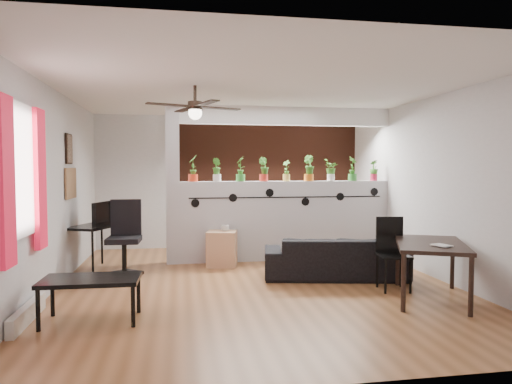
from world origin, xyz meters
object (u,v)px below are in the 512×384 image
Objects in this scene: folding_chair at (391,247)px; coffee_table at (91,282)px; potted_plant_5 at (309,167)px; office_chair at (125,243)px; sofa at (335,258)px; cube_shelf at (222,249)px; cup at (225,228)px; potted_plant_3 at (264,168)px; potted_plant_4 at (286,170)px; potted_plant_7 at (353,168)px; potted_plant_8 at (374,170)px; ceiling_fan at (195,109)px; potted_plant_2 at (241,168)px; potted_plant_6 at (331,169)px; potted_plant_0 at (193,168)px; dining_table at (431,249)px; computer_desk at (97,229)px; potted_plant_1 at (217,169)px.

coffee_table is (-3.61, -0.69, -0.15)m from folding_chair.
potted_plant_5 is 3.29m from office_chair.
sofa is at bearing -10.26° from office_chair.
potted_plant_5 is 0.80× the size of cube_shelf.
cup reaches higher than cube_shelf.
office_chair is at bearing -159.73° from potted_plant_3.
folding_chair is (0.91, -2.08, -0.99)m from potted_plant_4.
potted_plant_7 is 3.24× the size of cup.
potted_plant_8 is at bearing 7.26° from cup.
potted_plant_4 is at bearing 45.67° from coffee_table.
ceiling_fan is 2.11m from potted_plant_2.
potted_plant_2 is at bearing 180.00° from potted_plant_6.
coffee_table is (-1.56, -2.43, 0.12)m from cube_shelf.
folding_chair is at bearing -27.86° from cube_shelf.
potted_plant_0 is 1.98m from potted_plant_5.
dining_table reaches higher than cup.
potted_plant_3 is at bearing -48.84° from sofa.
folding_chair is (-0.27, -2.08, -1.02)m from potted_plant_7.
potted_plant_6 reaches higher than dining_table.
sofa is 14.57× the size of cup.
potted_plant_8 is at bearing 11.00° from office_chair.
sofa is 1.74× the size of computer_desk.
office_chair is at bearing -166.51° from potted_plant_6.
cup is at bearing 17.41° from office_chair.
ceiling_fan is at bearing -102.98° from potted_plant_1.
potted_plant_3 is 0.28× the size of dining_table.
potted_plant_4 is at bearing -62.84° from sofa.
potted_plant_2 is 0.44× the size of coffee_table.
ceiling_fan is at bearing -45.20° from computer_desk.
cube_shelf is at bearing 0.00° from computer_desk.
potted_plant_8 is at bearing -0.00° from potted_plant_7.
potted_plant_6 is at bearing -0.00° from potted_plant_5.
sofa is at bearing -73.63° from potted_plant_4.
folding_chair is at bearing -57.83° from potted_plant_3.
folding_chair reaches higher than computer_desk.
potted_plant_4 is at bearing 48.37° from ceiling_fan.
potted_plant_6 is 0.67× the size of cube_shelf.
ceiling_fan is 0.62× the size of sofa.
ceiling_fan is at bearing -109.28° from cup.
dining_table is (1.55, -2.60, -0.95)m from potted_plant_3.
coffee_table is (-4.28, -2.77, -1.14)m from potted_plant_8.
sofa is 3.41m from coffee_table.
potted_plant_2 is 0.22× the size of sofa.
potted_plant_2 is at bearing -180.00° from potted_plant_3.
potted_plant_0 is 0.97× the size of potted_plant_5.
dining_table is at bearing -45.27° from cup.
dining_table is at bearing -25.58° from office_chair.
potted_plant_4 is (1.58, 0.00, -0.04)m from potted_plant_0.
potted_plant_5 is at bearing 12.90° from cup.
cup is at bearing 134.73° from dining_table.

